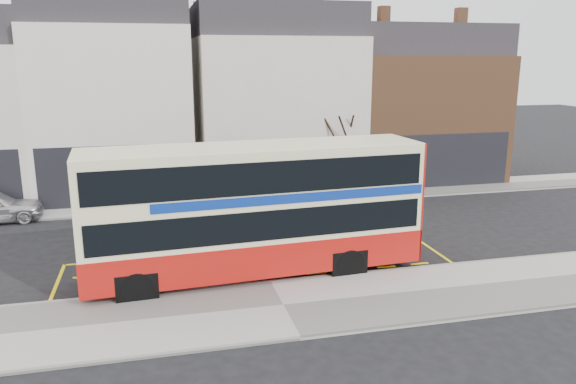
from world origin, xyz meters
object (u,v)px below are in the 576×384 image
object	(u,v)px
double_decker_bus	(256,209)
car_grey	(195,200)
street_tree_right	(337,125)
bus_stop_post	(91,238)
car_white	(361,190)

from	to	relation	value
double_decker_bus	car_grey	distance (m)	8.94
car_grey	double_decker_bus	bearing A→B (deg)	-171.11
car_grey	street_tree_right	bearing A→B (deg)	-75.78
double_decker_bus	street_tree_right	distance (m)	12.62
bus_stop_post	street_tree_right	world-z (taller)	street_tree_right
car_white	street_tree_right	bearing A→B (deg)	28.35
car_grey	street_tree_right	size ratio (longest dim) A/B	0.69
bus_stop_post	double_decker_bus	bearing A→B (deg)	18.21
double_decker_bus	car_white	world-z (taller)	double_decker_bus
bus_stop_post	street_tree_right	distance (m)	16.76
bus_stop_post	car_grey	xyz separation A→B (m)	(3.85, 9.70, -1.47)
car_grey	street_tree_right	world-z (taller)	street_tree_right
double_decker_bus	car_grey	world-z (taller)	double_decker_bus
bus_stop_post	car_white	distance (m)	15.55
bus_stop_post	car_white	bearing A→B (deg)	44.02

